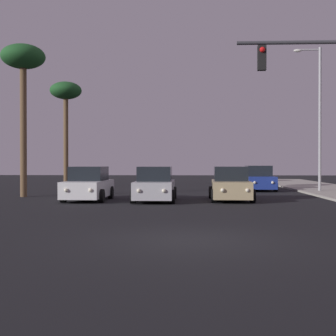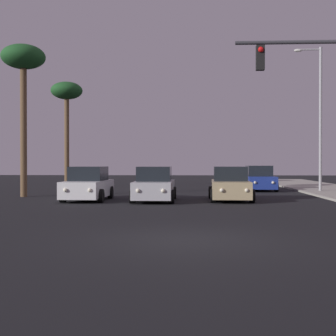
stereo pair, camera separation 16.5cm
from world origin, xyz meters
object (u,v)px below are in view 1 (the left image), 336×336
object	(u,v)px
street_lamp	(318,111)
car_silver	(155,185)
palm_tree_near	(23,65)
palm_tree_mid	(66,96)
car_tan	(231,185)
car_blue	(258,179)
car_white	(88,185)

from	to	relation	value
street_lamp	car_silver	bearing A→B (deg)	-144.23
palm_tree_near	palm_tree_mid	size ratio (longest dim) A/B	1.04
car_tan	car_blue	size ratio (longest dim) A/B	1.01
car_white	car_blue	xyz separation A→B (m)	(9.70, 8.76, 0.00)
car_white	palm_tree_near	bearing A→B (deg)	-27.55
car_white	street_lamp	xyz separation A→B (m)	(13.08, 6.73, 4.36)
car_tan	palm_tree_near	world-z (taller)	palm_tree_near
car_white	palm_tree_near	world-z (taller)	palm_tree_near
palm_tree_mid	car_silver	bearing A→B (deg)	-58.47
car_silver	car_blue	size ratio (longest dim) A/B	1.00
car_silver	car_tan	xyz separation A→B (m)	(3.73, 0.56, 0.00)
palm_tree_mid	car_tan	bearing A→B (deg)	-46.41
car_tan	palm_tree_mid	bearing A→B (deg)	-44.44
car_blue	street_lamp	xyz separation A→B (m)	(3.39, -2.03, 4.36)
palm_tree_mid	car_white	bearing A→B (deg)	-70.35
car_silver	car_white	world-z (taller)	same
street_lamp	palm_tree_mid	size ratio (longest dim) A/B	1.12
car_white	car_blue	bearing A→B (deg)	-136.31
car_tan	palm_tree_mid	xyz separation A→B (m)	(-11.44, 12.02, 6.22)
car_silver	car_tan	world-z (taller)	same
car_blue	street_lamp	bearing A→B (deg)	149.15
car_silver	car_white	bearing A→B (deg)	-4.97
car_blue	palm_tree_near	world-z (taller)	palm_tree_near
car_tan	street_lamp	size ratio (longest dim) A/B	0.48
palm_tree_near	car_white	bearing A→B (deg)	-29.14
car_tan	car_white	size ratio (longest dim) A/B	1.00
street_lamp	car_white	bearing A→B (deg)	-152.78
car_white	palm_tree_near	distance (m)	8.00
car_tan	palm_tree_near	size ratio (longest dim) A/B	0.52
car_white	palm_tree_mid	size ratio (longest dim) A/B	0.54
car_tan	palm_tree_mid	size ratio (longest dim) A/B	0.54
car_tan	car_blue	distance (m)	8.90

